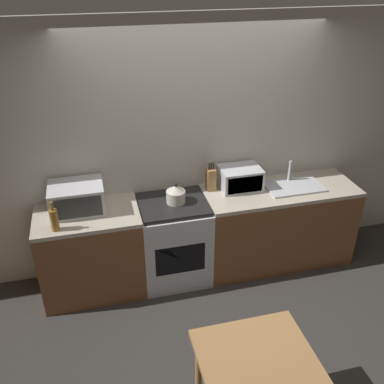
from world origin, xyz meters
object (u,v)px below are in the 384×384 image
at_px(microwave, 77,198).
at_px(dining_table, 256,369).
at_px(bottle, 54,219).
at_px(toaster_oven, 240,178).
at_px(stove_range, 174,240).
at_px(kettle, 176,194).

distance_m(microwave, dining_table, 2.21).
relative_size(bottle, toaster_oven, 0.68).
bearing_deg(toaster_oven, stove_range, -170.08).
bearing_deg(bottle, stove_range, 10.61).
height_order(kettle, dining_table, kettle).
xyz_separation_m(stove_range, kettle, (0.03, 0.00, 0.54)).
distance_m(bottle, dining_table, 2.07).
bearing_deg(stove_range, microwave, 174.09).
relative_size(microwave, bottle, 1.77).
bearing_deg(microwave, kettle, -5.47).
bearing_deg(stove_range, toaster_oven, 9.92).
height_order(stove_range, microwave, microwave).
height_order(bottle, dining_table, bottle).
height_order(kettle, bottle, bottle).
bearing_deg(toaster_oven, kettle, -169.95).
bearing_deg(microwave, stove_range, -5.91).
bearing_deg(kettle, bottle, -169.49).
height_order(stove_range, bottle, bottle).
relative_size(bottle, dining_table, 0.37).
height_order(kettle, toaster_oven, toaster_oven).
height_order(microwave, dining_table, microwave).
bearing_deg(microwave, dining_table, -60.40).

